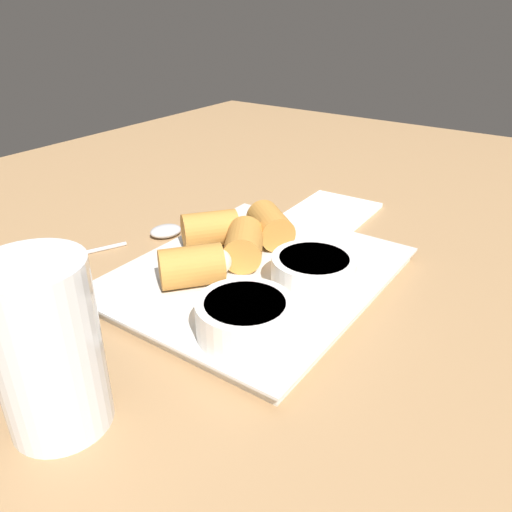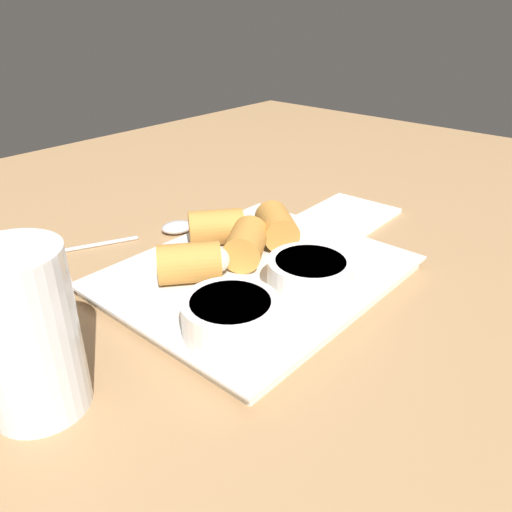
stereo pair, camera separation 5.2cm
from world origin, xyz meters
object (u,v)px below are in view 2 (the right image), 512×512
Objects in this scene: spoon at (166,230)px; drinking_glass at (26,334)px; serving_plate at (256,275)px; napkin at (348,215)px; dipping_bowl_far at (231,316)px; dipping_bowl_near at (310,274)px.

drinking_glass is (26.58, 17.20, 6.00)cm from spoon.
serving_plate is 22.87cm from napkin.
serving_plate is 12.11cm from dipping_bowl_far.
spoon is at bearing -147.09° from drinking_glass.
napkin is (-21.20, 15.01, -0.37)cm from spoon.
dipping_bowl_far is 16.33cm from drinking_glass.
dipping_bowl_far is at bearing -4.54° from dipping_bowl_near.
dipping_bowl_far is at bearing 30.39° from serving_plate.
drinking_glass reaches higher than dipping_bowl_near.
dipping_bowl_far is 34.10cm from napkin.
serving_plate is at bearing 84.84° from spoon.
serving_plate reaches higher than napkin.
dipping_bowl_far is (10.21, 5.98, 2.57)cm from serving_plate.
drinking_glass is at bearing 2.62° from napkin.
serving_plate is 3.54× the size of dipping_bowl_near.
spoon is at bearing -116.87° from dipping_bowl_far.
serving_plate is 17.30cm from spoon.
drinking_glass is at bearing -15.06° from dipping_bowl_near.
serving_plate and spoon have the same top height.
drinking_glass is (25.02, -0.03, 5.90)cm from serving_plate.
napkin is 0.96× the size of drinking_glass.
dipping_bowl_far reaches higher than serving_plate.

